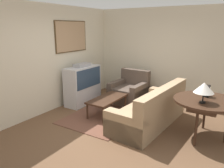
% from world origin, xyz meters
% --- Properties ---
extents(ground_plane, '(12.00, 12.00, 0.00)m').
position_xyz_m(ground_plane, '(0.00, 0.00, 0.00)').
color(ground_plane, brown).
extents(wall_back, '(12.00, 0.10, 2.70)m').
position_xyz_m(wall_back, '(0.02, 2.13, 1.36)').
color(wall_back, beige).
rests_on(wall_back, ground_plane).
extents(wall_right, '(0.06, 12.00, 2.70)m').
position_xyz_m(wall_right, '(2.63, 0.00, 1.35)').
color(wall_right, beige).
rests_on(wall_right, ground_plane).
extents(area_rug, '(2.16, 1.51, 0.01)m').
position_xyz_m(area_rug, '(0.57, 0.68, 0.01)').
color(area_rug, brown).
rests_on(area_rug, ground_plane).
extents(tv, '(1.12, 0.47, 1.16)m').
position_xyz_m(tv, '(0.96, 1.73, 0.55)').
color(tv, silver).
rests_on(tv, ground_plane).
extents(couch, '(2.27, 1.05, 0.90)m').
position_xyz_m(couch, '(0.67, -0.47, 0.31)').
color(couch, tan).
rests_on(couch, ground_plane).
extents(armchair, '(1.00, 0.95, 0.90)m').
position_xyz_m(armchair, '(1.80, 0.67, 0.30)').
color(armchair, brown).
rests_on(armchair, ground_plane).
extents(coffee_table, '(1.16, 0.54, 0.43)m').
position_xyz_m(coffee_table, '(0.64, 0.68, 0.39)').
color(coffee_table, '#3D2619').
rests_on(coffee_table, ground_plane).
extents(console_table, '(1.23, 1.23, 0.79)m').
position_xyz_m(console_table, '(0.65, -1.59, 0.73)').
color(console_table, '#3D2619').
rests_on(console_table, ground_plane).
extents(table_lamp, '(0.36, 0.36, 0.39)m').
position_xyz_m(table_lamp, '(0.42, -1.55, 1.08)').
color(table_lamp, black).
rests_on(table_lamp, console_table).
extents(mantel_clock, '(0.17, 0.10, 0.22)m').
position_xyz_m(mantel_clock, '(0.86, -1.55, 0.90)').
color(mantel_clock, black).
rests_on(mantel_clock, console_table).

